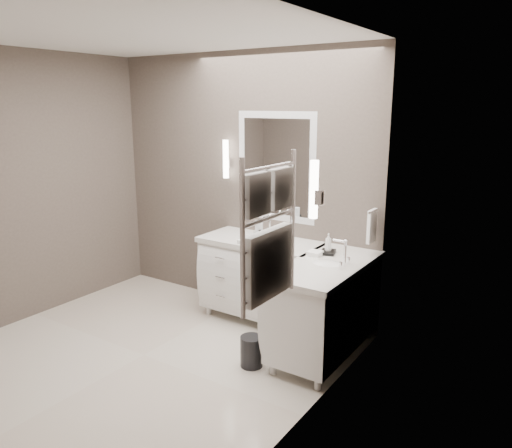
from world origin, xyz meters
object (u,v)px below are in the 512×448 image
Objects in this scene: waste_bin at (251,351)px; vanity_right at (326,303)px; towel_ladder at (269,240)px; vanity_back at (261,274)px.

vanity_right is at bearing 50.92° from waste_bin.
towel_ladder is at bearing -50.05° from waste_bin.
vanity_back is 1.02m from waste_bin.
vanity_right reaches higher than waste_bin.
vanity_right is 1.38× the size of towel_ladder.
towel_ladder reaches higher than waste_bin.
vanity_back is 0.93m from vanity_right.
vanity_right is at bearing 99.84° from towel_ladder.
towel_ladder is (1.10, -1.63, 0.91)m from vanity_back.
towel_ladder is at bearing -80.16° from vanity_right.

